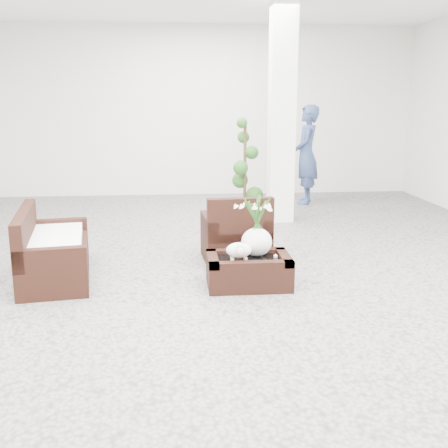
{
  "coord_description": "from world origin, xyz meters",
  "views": [
    {
      "loc": [
        -0.53,
        -6.1,
        2.01
      ],
      "look_at": [
        0.0,
        -0.1,
        0.62
      ],
      "focal_mm": 43.58,
      "sensor_mm": 36.0,
      "label": 1
    }
  ],
  "objects": [
    {
      "name": "planter_narcissus",
      "position": [
        0.34,
        -0.36,
        0.71
      ],
      "size": [
        0.44,
        0.44,
        0.8
      ],
      "primitive_type": null,
      "color": "white",
      "rests_on": "coffee_table"
    },
    {
      "name": "ground",
      "position": [
        0.0,
        0.0,
        0.0
      ],
      "size": [
        11.0,
        11.0,
        0.0
      ],
      "primitive_type": "plane",
      "color": "gray",
      "rests_on": "ground"
    },
    {
      "name": "topiary",
      "position": [
        0.67,
        3.35,
        0.83
      ],
      "size": [
        0.44,
        0.44,
        1.66
      ],
      "primitive_type": null,
      "color": "#214A18",
      "rests_on": "ground"
    },
    {
      "name": "loveseat",
      "position": [
        -1.92,
        -0.01,
        0.4
      ],
      "size": [
        0.94,
        1.6,
        0.81
      ],
      "primitive_type": "cube",
      "rotation": [
        0.0,
        0.0,
        1.72
      ],
      "color": "black",
      "rests_on": "ground"
    },
    {
      "name": "armchair",
      "position": [
        0.2,
        0.55,
        0.43
      ],
      "size": [
        0.86,
        0.83,
        0.86
      ],
      "primitive_type": "cube",
      "rotation": [
        0.0,
        0.0,
        3.22
      ],
      "color": "black",
      "rests_on": "ground"
    },
    {
      "name": "coffee_table",
      "position": [
        0.24,
        -0.46,
        0.16
      ],
      "size": [
        0.9,
        0.6,
        0.31
      ],
      "primitive_type": "cube",
      "color": "black",
      "rests_on": "ground"
    },
    {
      "name": "sheep_figurine",
      "position": [
        0.12,
        -0.56,
        0.42
      ],
      "size": [
        0.28,
        0.23,
        0.21
      ],
      "primitive_type": "ellipsoid",
      "color": "white",
      "rests_on": "coffee_table"
    },
    {
      "name": "tealight",
      "position": [
        0.54,
        -0.44,
        0.33
      ],
      "size": [
        0.04,
        0.04,
        0.03
      ],
      "primitive_type": "cylinder",
      "color": "white",
      "rests_on": "coffee_table"
    },
    {
      "name": "column",
      "position": [
        1.2,
        2.8,
        1.75
      ],
      "size": [
        0.4,
        0.4,
        3.5
      ],
      "primitive_type": "cube",
      "color": "white",
      "rests_on": "ground"
    },
    {
      "name": "shopper",
      "position": [
        1.99,
        4.27,
        0.95
      ],
      "size": [
        0.62,
        0.79,
        1.9
      ],
      "primitive_type": "imported",
      "rotation": [
        0.0,
        0.0,
        -1.84
      ],
      "color": "navy",
      "rests_on": "ground"
    }
  ]
}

